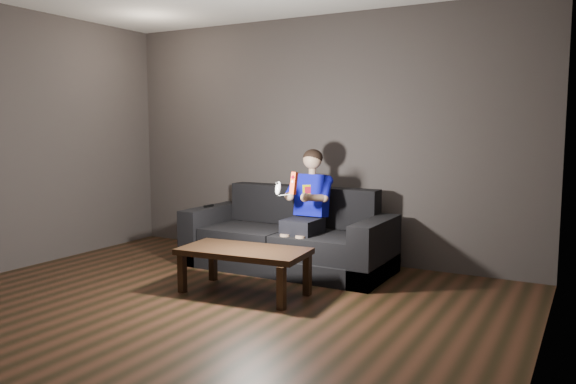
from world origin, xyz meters
The scene contains 9 objects.
floor centered at (0.00, 0.00, 0.00)m, with size 5.00×5.00×0.00m, color black.
back_wall centered at (0.00, 2.50, 1.35)m, with size 5.00×0.04×2.70m, color #3D3635.
right_wall centered at (2.50, 0.00, 1.35)m, with size 0.04×5.00×2.70m, color #3D3635.
sofa centered at (-0.04, 1.90, 0.27)m, with size 2.16×0.93×0.84m.
child centered at (0.21, 1.84, 0.73)m, with size 0.48×0.59×1.18m.
wii_remote_red centered at (0.30, 1.39, 0.96)m, with size 0.06×0.08×0.21m.
nunchuk_white centered at (0.13, 1.39, 0.90)m, with size 0.06×0.09×0.14m.
wii_remote_black centered at (-1.01, 1.82, 0.60)m, with size 0.04×0.14×0.03m.
coffee_table centered at (0.07, 0.88, 0.35)m, with size 1.17×0.66×0.41m.
Camera 1 is at (2.77, -3.19, 1.47)m, focal length 35.00 mm.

